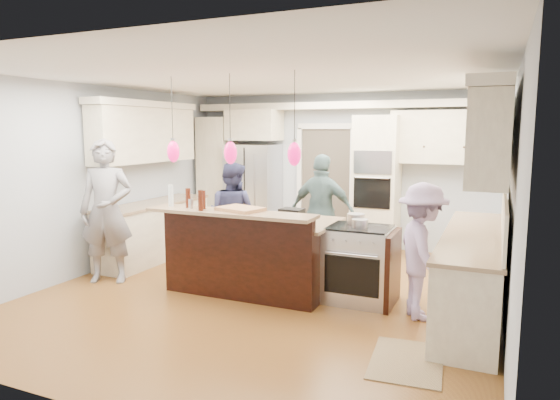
# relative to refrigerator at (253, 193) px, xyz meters

# --- Properties ---
(ground_plane) EXTENTS (6.00, 6.00, 0.00)m
(ground_plane) POSITION_rel_refrigerator_xyz_m (1.55, -2.64, -0.90)
(ground_plane) COLOR olive
(ground_plane) RESTS_ON ground
(room_shell) EXTENTS (5.54, 6.04, 2.72)m
(room_shell) POSITION_rel_refrigerator_xyz_m (1.55, -2.64, 0.92)
(room_shell) COLOR #B2BCC6
(room_shell) RESTS_ON ground
(refrigerator) EXTENTS (0.90, 0.70, 1.80)m
(refrigerator) POSITION_rel_refrigerator_xyz_m (0.00, 0.00, 0.00)
(refrigerator) COLOR #B7B7BC
(refrigerator) RESTS_ON ground
(oven_column) EXTENTS (0.72, 0.69, 2.30)m
(oven_column) POSITION_rel_refrigerator_xyz_m (2.30, 0.03, 0.25)
(oven_column) COLOR #F8EEC9
(oven_column) RESTS_ON ground
(back_upper_cabinets) EXTENTS (5.30, 0.61, 2.54)m
(back_upper_cabinets) POSITION_rel_refrigerator_xyz_m (0.80, 0.12, 0.77)
(back_upper_cabinets) COLOR #F8EEC9
(back_upper_cabinets) RESTS_ON ground
(right_counter_run) EXTENTS (0.64, 3.10, 2.51)m
(right_counter_run) POSITION_rel_refrigerator_xyz_m (3.99, -2.34, 0.16)
(right_counter_run) COLOR #F8EEC9
(right_counter_run) RESTS_ON ground
(left_cabinets) EXTENTS (0.64, 2.30, 2.51)m
(left_cabinets) POSITION_rel_refrigerator_xyz_m (-0.89, -1.84, 0.16)
(left_cabinets) COLOR #F8EEC9
(left_cabinets) RESTS_ON ground
(kitchen_island) EXTENTS (2.10, 1.46, 1.12)m
(kitchen_island) POSITION_rel_refrigerator_xyz_m (1.30, -2.57, -0.41)
(kitchen_island) COLOR black
(kitchen_island) RESTS_ON ground
(island_range) EXTENTS (0.82, 0.71, 0.92)m
(island_range) POSITION_rel_refrigerator_xyz_m (2.71, -2.49, -0.44)
(island_range) COLOR #B7B7BC
(island_range) RESTS_ON ground
(pendant_lights) EXTENTS (1.75, 0.15, 1.03)m
(pendant_lights) POSITION_rel_refrigerator_xyz_m (1.30, -3.15, 0.90)
(pendant_lights) COLOR black
(pendant_lights) RESTS_ON ground
(person_bar_end) EXTENTS (0.84, 0.72, 1.95)m
(person_bar_end) POSITION_rel_refrigerator_xyz_m (-0.66, -3.09, 0.08)
(person_bar_end) COLOR gray
(person_bar_end) RESTS_ON ground
(person_far_left) EXTENTS (0.80, 0.64, 1.59)m
(person_far_left) POSITION_rel_refrigerator_xyz_m (0.55, -1.79, -0.10)
(person_far_left) COLOR #272A4D
(person_far_left) RESTS_ON ground
(person_far_right) EXTENTS (1.03, 0.48, 1.71)m
(person_far_right) POSITION_rel_refrigerator_xyz_m (1.79, -1.27, -0.04)
(person_far_right) COLOR slate
(person_far_right) RESTS_ON ground
(person_range_side) EXTENTS (0.92, 1.12, 1.50)m
(person_range_side) POSITION_rel_refrigerator_xyz_m (3.45, -2.75, -0.15)
(person_range_side) COLOR #A18ABA
(person_range_side) RESTS_ON ground
(floor_rug) EXTENTS (0.69, 0.95, 0.01)m
(floor_rug) POSITION_rel_refrigerator_xyz_m (3.50, -3.90, -0.89)
(floor_rug) COLOR #927C4F
(floor_rug) RESTS_ON ground
(water_bottle) EXTENTS (0.07, 0.07, 0.27)m
(water_bottle) POSITION_rel_refrigerator_xyz_m (0.44, -3.14, 0.35)
(water_bottle) COLOR silver
(water_bottle) RESTS_ON kitchen_island
(beer_bottle_a) EXTENTS (0.07, 0.07, 0.24)m
(beer_bottle_a) POSITION_rel_refrigerator_xyz_m (0.71, -3.17, 0.34)
(beer_bottle_a) COLOR #41170B
(beer_bottle_a) RESTS_ON kitchen_island
(beer_bottle_b) EXTENTS (0.08, 0.08, 0.24)m
(beer_bottle_b) POSITION_rel_refrigerator_xyz_m (0.97, -3.30, 0.34)
(beer_bottle_b) COLOR #41170B
(beer_bottle_b) RESTS_ON kitchen_island
(beer_bottle_c) EXTENTS (0.07, 0.07, 0.22)m
(beer_bottle_c) POSITION_rel_refrigerator_xyz_m (0.94, -3.18, 0.33)
(beer_bottle_c) COLOR #41170B
(beer_bottle_c) RESTS_ON kitchen_island
(drink_can) EXTENTS (0.08, 0.08, 0.11)m
(drink_can) POSITION_rel_refrigerator_xyz_m (0.77, -3.21, 0.28)
(drink_can) COLOR #B7B7BC
(drink_can) RESTS_ON kitchen_island
(cutting_board) EXTENTS (0.59, 0.49, 0.04)m
(cutting_board) POSITION_rel_refrigerator_xyz_m (1.40, -3.11, 0.24)
(cutting_board) COLOR tan
(cutting_board) RESTS_ON kitchen_island
(pot_large) EXTENTS (0.21, 0.21, 0.13)m
(pot_large) POSITION_rel_refrigerator_xyz_m (2.59, -2.33, 0.08)
(pot_large) COLOR #B7B7BC
(pot_large) RESTS_ON island_range
(pot_small) EXTENTS (0.19, 0.19, 0.10)m
(pot_small) POSITION_rel_refrigerator_xyz_m (2.69, -2.53, 0.07)
(pot_small) COLOR #B7B7BC
(pot_small) RESTS_ON island_range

